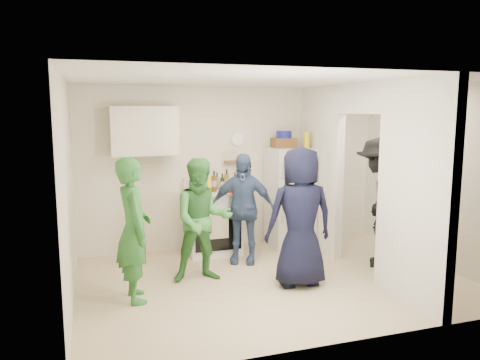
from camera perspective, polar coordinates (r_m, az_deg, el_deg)
name	(u,v)px	position (r m, az deg, el deg)	size (l,w,h in m)	color
floor	(273,280)	(6.10, 4.11, -12.09)	(4.80, 4.80, 0.00)	#C6B28B
wall_back	(234,167)	(7.37, -0.72, 1.54)	(4.80, 4.80, 0.00)	silver
wall_front	(346,212)	(4.28, 12.80, -3.78)	(4.80, 4.80, 0.00)	silver
wall_left	(68,194)	(5.38, -20.23, -1.61)	(3.40, 3.40, 0.00)	silver
wall_right	(435,175)	(7.04, 22.68, 0.54)	(3.40, 3.40, 0.00)	silver
ceiling	(276,80)	(5.72, 4.38, 12.04)	(4.80, 4.80, 0.00)	white
partition_pier_back	(320,169)	(7.27, 9.77, 1.32)	(0.12, 1.20, 2.50)	silver
partition_pier_front	(415,193)	(5.44, 20.51, -1.51)	(0.12, 1.20, 2.50)	silver
partition_header	(363,98)	(6.27, 14.72, 9.66)	(0.12, 1.00, 0.40)	silver
stove	(213,222)	(7.08, -3.34, -5.16)	(0.79, 0.66, 0.95)	white
upper_cabinet	(144,131)	(6.86, -11.58, 5.88)	(0.95, 0.34, 0.70)	silver
fridge	(290,198)	(7.39, 6.11, -2.15)	(0.65, 0.63, 1.57)	silver
wicker_basket	(284,143)	(7.29, 5.34, 4.53)	(0.35, 0.25, 0.15)	brown
blue_bowl	(284,134)	(7.28, 5.36, 5.55)	(0.24, 0.24, 0.11)	navy
yellow_cup_stack_top	(307,140)	(7.28, 8.14, 4.87)	(0.09, 0.09, 0.25)	yellow
wall_clock	(238,139)	(7.33, -0.30, 5.03)	(0.22, 0.22, 0.03)	white
spice_shelf	(235,161)	(7.31, -0.60, 2.27)	(0.35, 0.08, 0.03)	olive
nook_window	(426,145)	(7.14, 21.70, 3.94)	(0.03, 0.70, 0.80)	black
nook_window_frame	(425,145)	(7.13, 21.61, 3.93)	(0.04, 0.76, 0.86)	white
nook_valance	(425,121)	(7.10, 21.60, 6.75)	(0.04, 0.82, 0.18)	white
yellow_cup_stack_stove	(208,186)	(6.72, -3.91, -0.70)	(0.09, 0.09, 0.25)	yellow
red_cup	(230,189)	(6.84, -1.18, -1.07)	(0.09, 0.09, 0.12)	red
person_green_left	(134,230)	(5.40, -12.83, -5.93)	(0.60, 0.39, 1.64)	#347A30
person_green_center	(202,220)	(5.90, -4.60, -4.90)	(0.76, 0.59, 1.56)	#3B873E
person_denim	(242,208)	(6.58, 0.29, -3.48)	(0.91, 0.38, 1.56)	#394E7C
person_navy	(300,217)	(5.75, 7.34, -4.49)	(0.84, 0.55, 1.72)	black
person_nook	(380,202)	(6.73, 16.65, -2.57)	(1.15, 0.66, 1.79)	black
bottle_a	(192,183)	(7.00, -5.83, -0.37)	(0.08, 0.08, 0.24)	maroon
bottle_b	(201,184)	(6.84, -4.77, -0.47)	(0.08, 0.08, 0.27)	#1A5020
bottle_c	(204,180)	(7.10, -4.39, 0.00)	(0.06, 0.06, 0.30)	#AFBABD
bottle_d	(214,181)	(6.92, -3.19, -0.16)	(0.07, 0.07, 0.31)	brown
bottle_e	(217,181)	(7.16, -2.81, -0.09)	(0.07, 0.07, 0.26)	#ACADBE
bottle_f	(222,182)	(7.03, -2.17, -0.25)	(0.06, 0.06, 0.26)	#133515
bottle_g	(227,179)	(7.15, -1.63, 0.10)	(0.07, 0.07, 0.31)	olive
bottle_h	(195,185)	(6.77, -5.55, -0.58)	(0.08, 0.08, 0.27)	silver
bottle_i	(214,181)	(7.08, -3.18, -0.09)	(0.08, 0.08, 0.28)	#4C290D
bottle_j	(235,182)	(6.94, -0.62, -0.22)	(0.06, 0.06, 0.29)	#26581E
bottle_k	(197,182)	(6.93, -5.32, -0.28)	(0.06, 0.06, 0.29)	brown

